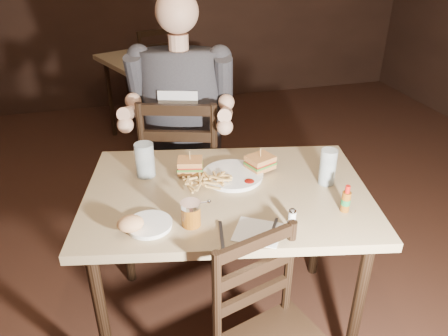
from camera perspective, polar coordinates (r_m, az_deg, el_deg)
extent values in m
cube|color=tan|center=(1.88, 0.40, -3.39)|extent=(1.34, 1.03, 0.04)
cylinder|color=black|center=(1.92, -15.55, -18.74)|extent=(0.05, 0.05, 0.73)
cylinder|color=black|center=(2.39, -12.79, -7.44)|extent=(0.05, 0.05, 0.73)
cylinder|color=black|center=(1.98, 16.98, -17.29)|extent=(0.05, 0.05, 0.73)
cylinder|color=black|center=(2.44, 12.25, -6.60)|extent=(0.05, 0.05, 0.73)
cube|color=tan|center=(3.97, -9.06, 13.86)|extent=(1.04, 1.04, 0.04)
cylinder|color=black|center=(3.68, -10.50, 6.21)|extent=(0.04, 0.04, 0.73)
cylinder|color=black|center=(4.23, -14.62, 8.74)|extent=(0.04, 0.04, 0.73)
cylinder|color=black|center=(3.99, -2.31, 8.44)|extent=(0.04, 0.04, 0.73)
cylinder|color=black|center=(4.50, -7.11, 10.63)|extent=(0.04, 0.04, 0.73)
cylinder|color=white|center=(1.95, 1.14, -1.04)|extent=(0.31, 0.31, 0.02)
ellipsoid|color=maroon|center=(1.89, 3.33, -1.74)|extent=(0.05, 0.05, 0.01)
cylinder|color=silver|center=(1.97, -10.29, 1.03)|extent=(0.10, 0.10, 0.16)
cylinder|color=silver|center=(1.93, 13.40, 0.14)|extent=(0.08, 0.08, 0.16)
cube|color=white|center=(1.62, 4.41, -8.31)|extent=(0.22, 0.22, 0.00)
cube|color=silver|center=(1.58, -0.28, -9.16)|extent=(0.05, 0.20, 0.00)
cube|color=silver|center=(1.63, 6.42, -7.98)|extent=(0.09, 0.13, 0.00)
cylinder|color=white|center=(1.67, -9.72, -7.41)|extent=(0.20, 0.20, 0.01)
ellipsoid|color=tan|center=(1.63, -12.13, -7.12)|extent=(0.11, 0.10, 0.06)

